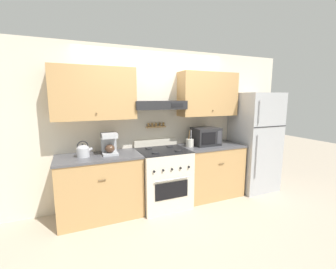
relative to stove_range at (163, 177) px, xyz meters
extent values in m
plane|color=#B2A38E|center=(0.00, -0.29, -0.47)|extent=(16.00, 16.00, 0.00)
cube|color=beige|center=(0.00, 0.39, 0.81)|extent=(5.20, 0.08, 2.55)
cube|color=tan|center=(-0.99, 0.19, 1.34)|extent=(1.17, 0.33, 0.75)
sphere|color=brown|center=(-0.99, 0.01, 1.07)|extent=(0.02, 0.02, 0.02)
cube|color=tan|center=(0.93, 0.19, 1.34)|extent=(1.06, 0.33, 0.75)
sphere|color=brown|center=(0.93, 0.01, 1.07)|extent=(0.02, 0.02, 0.02)
cube|color=#232326|center=(0.00, 0.17, 1.16)|extent=(0.85, 0.37, 0.13)
cube|color=black|center=(0.24, -0.02, 1.16)|extent=(0.20, 0.01, 0.06)
cube|color=tan|center=(0.00, 0.31, 0.79)|extent=(0.34, 0.07, 0.02)
cylinder|color=olive|center=(-0.14, 0.31, 0.83)|extent=(0.03, 0.03, 0.06)
cylinder|color=olive|center=(-0.07, 0.31, 0.83)|extent=(0.03, 0.03, 0.06)
cylinder|color=olive|center=(0.00, 0.31, 0.83)|extent=(0.03, 0.03, 0.06)
cylinder|color=olive|center=(0.07, 0.31, 0.83)|extent=(0.03, 0.03, 0.06)
cylinder|color=olive|center=(0.14, 0.31, 0.83)|extent=(0.03, 0.03, 0.06)
cube|color=tan|center=(-0.99, 0.04, -0.02)|extent=(1.17, 0.62, 0.89)
cube|color=#4C4C51|center=(-0.99, 0.04, 0.44)|extent=(1.19, 0.65, 0.03)
cylinder|color=brown|center=(-0.99, -0.28, 0.20)|extent=(0.10, 0.01, 0.01)
cube|color=tan|center=(0.93, 0.04, -0.02)|extent=(1.06, 0.62, 0.89)
cube|color=#4C4C51|center=(0.93, 0.04, 0.44)|extent=(1.09, 0.65, 0.03)
cylinder|color=brown|center=(0.93, -0.28, 0.20)|extent=(0.10, 0.01, 0.01)
cube|color=beige|center=(0.00, 0.00, -0.01)|extent=(0.77, 0.69, 0.92)
cube|color=black|center=(0.00, -0.35, -0.08)|extent=(0.53, 0.01, 0.26)
cylinder|color=#ADAFB5|center=(0.00, -0.37, 0.10)|extent=(0.54, 0.02, 0.02)
cube|color=black|center=(0.00, 0.00, 0.45)|extent=(0.77, 0.69, 0.01)
cylinder|color=#232326|center=(-0.19, -0.17, 0.47)|extent=(0.11, 0.11, 0.02)
cylinder|color=#232326|center=(0.19, -0.17, 0.47)|extent=(0.11, 0.11, 0.02)
cylinder|color=#232326|center=(-0.19, 0.16, 0.47)|extent=(0.11, 0.11, 0.02)
cylinder|color=#232326|center=(0.19, 0.16, 0.47)|extent=(0.11, 0.11, 0.02)
cylinder|color=black|center=(-0.28, -0.36, 0.25)|extent=(0.03, 0.02, 0.03)
cylinder|color=black|center=(-0.14, -0.36, 0.25)|extent=(0.03, 0.02, 0.03)
cylinder|color=black|center=(0.00, -0.36, 0.25)|extent=(0.03, 0.02, 0.03)
cylinder|color=black|center=(0.14, -0.36, 0.25)|extent=(0.03, 0.02, 0.03)
cylinder|color=black|center=(0.28, -0.36, 0.25)|extent=(0.03, 0.02, 0.03)
cube|color=beige|center=(0.00, 0.32, 0.52)|extent=(0.77, 0.04, 0.12)
cube|color=#ADAFB5|center=(1.88, -0.01, 0.45)|extent=(0.75, 0.70, 1.84)
cube|color=black|center=(1.88, -0.36, 0.78)|extent=(0.75, 0.01, 0.01)
cylinder|color=#ADAFB5|center=(1.59, -0.38, 1.04)|extent=(0.02, 0.02, 0.40)
cylinder|color=#ADAFB5|center=(1.59, -0.38, 0.27)|extent=(0.02, 0.02, 0.77)
cylinder|color=#B7B7BC|center=(-1.19, 0.05, 0.52)|extent=(0.17, 0.17, 0.13)
ellipsoid|color=#B7B7BC|center=(-1.19, 0.05, 0.59)|extent=(0.16, 0.16, 0.08)
sphere|color=black|center=(-1.19, 0.05, 0.64)|extent=(0.02, 0.02, 0.02)
cylinder|color=#B7B7BC|center=(-1.11, 0.05, 0.54)|extent=(0.11, 0.04, 0.09)
torus|color=black|center=(-1.19, 0.05, 0.61)|extent=(0.15, 0.01, 0.15)
cube|color=#ADAFB5|center=(-0.82, 0.05, 0.47)|extent=(0.22, 0.25, 0.03)
cube|color=#ADAFB5|center=(-0.82, 0.14, 0.62)|extent=(0.22, 0.08, 0.32)
cube|color=#ADAFB5|center=(-0.82, 0.04, 0.74)|extent=(0.22, 0.21, 0.07)
ellipsoid|color=#4C3323|center=(-0.82, 0.03, 0.55)|extent=(0.14, 0.14, 0.13)
cube|color=#232326|center=(0.84, 0.07, 0.61)|extent=(0.44, 0.35, 0.31)
cube|color=black|center=(0.78, -0.11, 0.61)|extent=(0.27, 0.01, 0.20)
cube|color=#38383D|center=(1.00, -0.11, 0.61)|extent=(0.09, 0.01, 0.22)
cylinder|color=silver|center=(0.51, 0.05, 0.52)|extent=(0.13, 0.13, 0.13)
cylinder|color=olive|center=(0.49, 0.04, 0.66)|extent=(0.01, 0.05, 0.16)
cylinder|color=#28282B|center=(0.52, 0.06, 0.66)|extent=(0.01, 0.04, 0.16)
cylinder|color=#B2B2B7|center=(0.54, 0.06, 0.66)|extent=(0.01, 0.03, 0.16)
camera|label=1|loc=(-1.29, -3.24, 1.28)|focal=24.00mm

